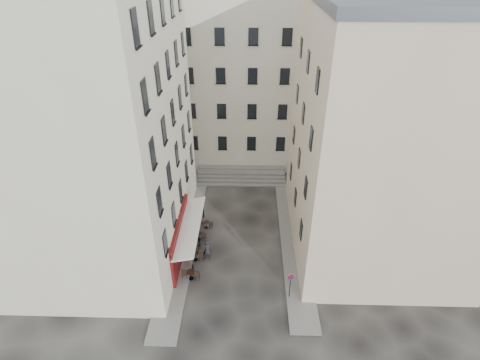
{
  "coord_description": "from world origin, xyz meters",
  "views": [
    {
      "loc": [
        0.76,
        -20.87,
        20.68
      ],
      "look_at": [
        0.09,
        4.0,
        5.22
      ],
      "focal_mm": 28.0,
      "sensor_mm": 36.0,
      "label": 1
    }
  ],
  "objects_px": {
    "no_parking_sign": "(290,281)",
    "bistro_table_b": "(195,255)",
    "bistro_table_a": "(191,274)",
    "pedestrian": "(207,250)"
  },
  "relations": [
    {
      "from": "no_parking_sign",
      "to": "bistro_table_a",
      "type": "relative_size",
      "value": 1.71
    },
    {
      "from": "bistro_table_b",
      "to": "pedestrian",
      "type": "bearing_deg",
      "value": 9.4
    },
    {
      "from": "no_parking_sign",
      "to": "bistro_table_a",
      "type": "bearing_deg",
      "value": 149.11
    },
    {
      "from": "no_parking_sign",
      "to": "pedestrian",
      "type": "xyz_separation_m",
      "value": [
        -6.02,
        3.67,
        -0.67
      ]
    },
    {
      "from": "bistro_table_a",
      "to": "bistro_table_b",
      "type": "distance_m",
      "value": 1.94
    },
    {
      "from": "no_parking_sign",
      "to": "bistro_table_b",
      "type": "height_order",
      "value": "no_parking_sign"
    },
    {
      "from": "bistro_table_a",
      "to": "bistro_table_b",
      "type": "xyz_separation_m",
      "value": [
        0.07,
        1.94,
        0.0
      ]
    },
    {
      "from": "no_parking_sign",
      "to": "bistro_table_a",
      "type": "distance_m",
      "value": 7.29
    },
    {
      "from": "bistro_table_b",
      "to": "no_parking_sign",
      "type": "bearing_deg",
      "value": -26.83
    },
    {
      "from": "no_parking_sign",
      "to": "pedestrian",
      "type": "bearing_deg",
      "value": 130.43
    }
  ]
}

